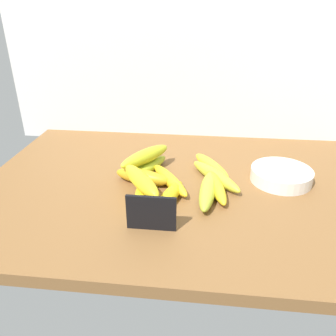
{
  "coord_description": "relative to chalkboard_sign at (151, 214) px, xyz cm",
  "views": [
    {
      "loc": [
        6.33,
        -81.55,
        48.85
      ],
      "look_at": [
        -2.84,
        -0.46,
        8.0
      ],
      "focal_mm": 36.03,
      "sensor_mm": 36.0,
      "label": 1
    }
  ],
  "objects": [
    {
      "name": "counter_top",
      "position": [
        4.19,
        21.07,
        -5.36
      ],
      "size": [
        110.0,
        76.0,
        3.0
      ],
      "primitive_type": "cube",
      "color": "brown",
      "rests_on": "ground"
    },
    {
      "name": "back_wall",
      "position": [
        4.19,
        60.07,
        28.14
      ],
      "size": [
        130.0,
        2.0,
        70.0
      ],
      "primitive_type": "cube",
      "color": "silver",
      "rests_on": "ground"
    },
    {
      "name": "chalkboard_sign",
      "position": [
        0.0,
        0.0,
        0.0
      ],
      "size": [
        11.0,
        1.8,
        8.4
      ],
      "color": "black",
      "rests_on": "counter_top"
    },
    {
      "name": "fruit_bowl",
      "position": [
        32.69,
        26.0,
        -2.01
      ],
      "size": [
        16.82,
        16.82,
        3.69
      ],
      "primitive_type": "cylinder",
      "color": "silver",
      "rests_on": "counter_top"
    },
    {
      "name": "banana_0",
      "position": [
        -5.8,
        20.14,
        -1.71
      ],
      "size": [
        16.43,
        8.33,
        4.28
      ],
      "primitive_type": "ellipsoid",
      "rotation": [
        0.0,
        0.0,
        6.02
      ],
      "color": "gold",
      "rests_on": "counter_top"
    },
    {
      "name": "banana_1",
      "position": [
        12.28,
        14.96,
        -1.83
      ],
      "size": [
        5.68,
        19.94,
        4.05
      ],
      "primitive_type": "ellipsoid",
      "rotation": [
        0.0,
        0.0,
        4.63
      ],
      "color": "#A7BC32",
      "rests_on": "counter_top"
    },
    {
      "name": "banana_2",
      "position": [
        13.24,
        29.87,
        -2.11
      ],
      "size": [
        12.13,
        16.82,
        3.5
      ],
      "primitive_type": "ellipsoid",
      "rotation": [
        0.0,
        0.0,
        5.26
      ],
      "color": "yellow",
      "rests_on": "counter_top"
    },
    {
      "name": "banana_3",
      "position": [
        14.35,
        23.49,
        -2.05
      ],
      "size": [
        15.22,
        18.48,
        3.62
      ],
      "primitive_type": "ellipsoid",
      "rotation": [
        0.0,
        0.0,
        5.36
      ],
      "color": "gold",
      "rests_on": "counter_top"
    },
    {
      "name": "banana_4",
      "position": [
        1.85,
        20.08,
        -2.16
      ],
      "size": [
        13.26,
        18.14,
        3.4
      ],
      "primitive_type": "ellipsoid",
      "rotation": [
        0.0,
        0.0,
        5.28
      ],
      "color": "yellow",
      "rests_on": "counter_top"
    },
    {
      "name": "banana_5",
      "position": [
        -5.14,
        26.79,
        -2.19
      ],
      "size": [
        10.69,
        17.56,
        3.33
      ],
      "primitive_type": "ellipsoid",
      "rotation": [
        0.0,
        0.0,
        4.27
      ],
      "color": "#A7BF28",
      "rests_on": "counter_top"
    },
    {
      "name": "banana_6",
      "position": [
        2.73,
        11.05,
        -2.08
      ],
      "size": [
        7.93,
        16.47,
        3.56
      ],
      "primitive_type": "ellipsoid",
      "rotation": [
        0.0,
        0.0,
        4.43
      ],
      "color": "yellow",
      "rests_on": "counter_top"
    },
    {
      "name": "banana_7",
      "position": [
        -8.21,
        29.15,
        -1.96
      ],
      "size": [
        11.24,
        16.04,
        3.8
      ],
      "primitive_type": "ellipsoid",
      "rotation": [
        0.0,
        0.0,
        1.06
      ],
      "color": "gold",
      "rests_on": "counter_top"
    },
    {
      "name": "banana_8",
      "position": [
        14.3,
        18.8,
        -2.08
      ],
      "size": [
        7.58,
        20.65,
        3.56
      ],
      "primitive_type": "ellipsoid",
      "rotation": [
        0.0,
        0.0,
        4.92
      ],
      "color": "yellow",
      "rests_on": "counter_top"
    },
    {
      "name": "banana_9",
      "position": [
        -4.18,
        10.9,
        -2.09
      ],
      "size": [
        5.01,
        16.96,
        3.54
      ],
      "primitive_type": "ellipsoid",
      "rotation": [
        0.0,
        0.0,
        1.66
      ],
      "color": "yellow",
      "rests_on": "counter_top"
    },
    {
      "name": "banana_10",
      "position": [
        -5.96,
        26.65,
        1.52
      ],
      "size": [
        13.96,
        17.51,
        4.08
      ],
      "primitive_type": "ellipsoid",
      "rotation": [
        0.0,
        0.0,
        4.1
      ],
      "color": "gold",
      "rests_on": "banana_5"
    },
    {
      "name": "banana_11",
      "position": [
        -4.37,
        11.69,
        1.78
      ],
      "size": [
        13.73,
        17.1,
        4.19
      ],
      "primitive_type": "ellipsoid",
      "rotation": [
        0.0,
        0.0,
        2.18
      ],
      "color": "yellow",
      "rests_on": "banana_9"
    }
  ]
}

